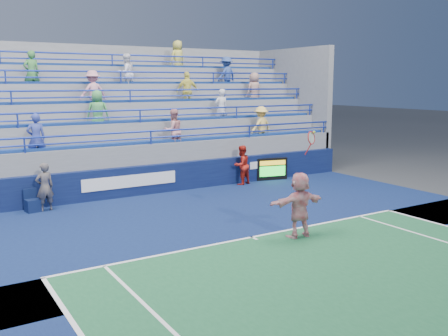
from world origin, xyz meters
TOP-DOWN VIEW (x-y plane):
  - ground at (0.00, 0.00)m, footprint 120.00×120.00m
  - sponsor_wall at (0.00, 6.50)m, footprint 18.00×0.32m
  - bleacher_stand at (-0.00, 10.27)m, footprint 18.00×5.60m
  - serve_speed_board at (5.36, 6.22)m, footprint 1.39×0.46m
  - judge_chair at (-4.50, 5.99)m, footprint 0.48×0.49m
  - tennis_player at (1.13, -0.60)m, footprint 1.70×0.64m
  - line_judge at (-4.11, 5.88)m, footprint 0.64×0.47m
  - ball_girl at (3.73, 6.12)m, footprint 0.92×0.79m

SIDE VIEW (x-z plane):
  - ground at x=0.00m, z-range 0.00..0.00m
  - judge_chair at x=-4.50m, z-range -0.14..0.62m
  - serve_speed_board at x=5.36m, z-range 0.00..0.96m
  - sponsor_wall at x=0.00m, z-range 0.00..1.10m
  - line_judge at x=-4.11m, z-range 0.00..1.61m
  - ball_girl at x=3.73m, z-range 0.00..1.62m
  - tennis_player at x=1.13m, z-range -0.54..2.35m
  - bleacher_stand at x=0.00m, z-range -1.52..4.61m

